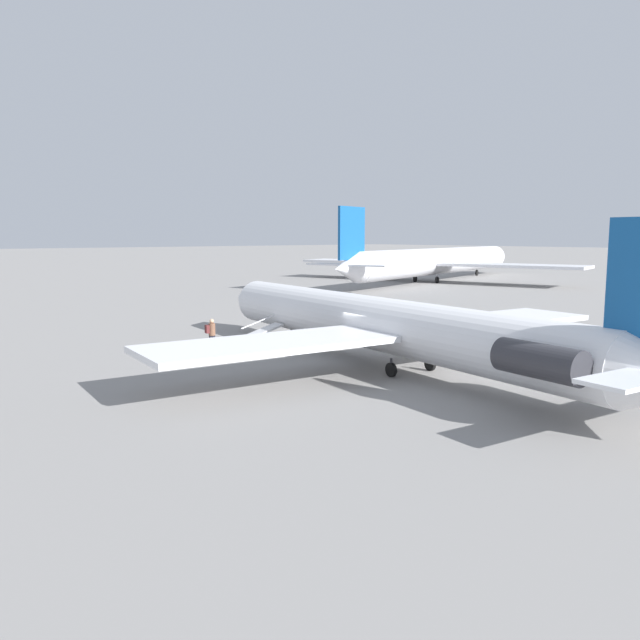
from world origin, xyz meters
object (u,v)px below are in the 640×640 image
at_px(airplane_far_right, 437,261).
at_px(passenger, 211,333).
at_px(boarding_stairs, 237,342).
at_px(airplane_main, 390,325).

bearing_deg(airplane_far_right, passenger, -167.74).
xyz_separation_m(boarding_stairs, passenger, (0.22, 1.45, 0.63)).
distance_m(airplane_far_right, boarding_stairs, 54.94).
bearing_deg(airplane_main, airplane_far_right, -45.68).
relative_size(airplane_main, passenger, 17.96).
bearing_deg(boarding_stairs, airplane_main, -65.71).
height_order(airplane_main, airplane_far_right, airplane_far_right).
xyz_separation_m(airplane_far_right, passenger, (-25.83, 49.77, -1.73)).
bearing_deg(passenger, airplane_main, -58.14).
xyz_separation_m(airplane_main, boarding_stairs, (8.85, 2.78, -1.63)).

